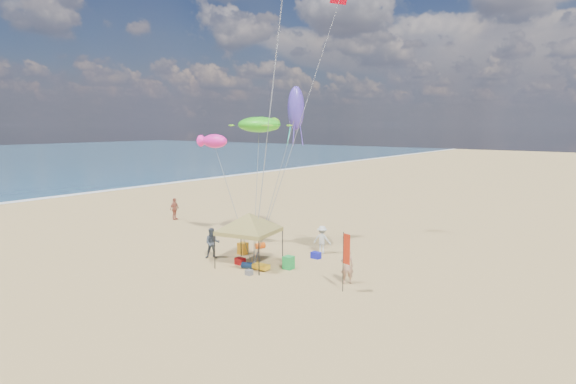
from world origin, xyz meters
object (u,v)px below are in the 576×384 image
Objects in this scene: cooler_red at (240,261)px; beach_cart at (261,266)px; person_near_b at (212,243)px; canopy_tent at (249,215)px; cooler_blue at (316,255)px; person_far_a at (174,209)px; person_near_a at (347,266)px; feather_flag at (346,252)px; chair_yellow at (243,248)px; person_near_c at (322,240)px; chair_green at (289,263)px.

beach_cart is at bearing -3.73° from cooler_red.
beach_cart is 3.88m from person_near_b.
person_near_b is (-2.70, -0.22, -1.96)m from canopy_tent.
person_near_b is at bearing -143.70° from cooler_blue.
person_near_b is 12.62m from person_far_a.
person_far_a reaches higher than person_near_a.
beach_cart is (1.11, -0.32, -2.66)m from canopy_tent.
cooler_blue is 0.30× the size of person_near_b.
chair_yellow is (-8.40, 2.13, -1.57)m from feather_flag.
person_far_a is at bearing 158.83° from chair_yellow.
beach_cart is 16.10m from person_far_a.
person_near_b reaches higher than chair_yellow.
chair_yellow reaches higher than cooler_blue.
person_far_a is at bearing 154.44° from cooler_red.
cooler_red is 1.00× the size of cooler_blue.
person_near_c is 0.94× the size of person_far_a.
cooler_red is at bearing -127.05° from cooler_blue.
beach_cart is at bearing -44.65° from person_near_b.
beach_cart is at bearing 67.54° from person_near_c.
feather_flag is 1.63× the size of person_near_a.
chair_yellow is at bearing 148.56° from beach_cart.
person_near_b is at bearing 32.58° from person_near_c.
person_near_a is at bearing -37.92° from person_near_b.
cooler_red is 6.52m from person_near_a.
canopy_tent reaches higher than person_near_a.
cooler_red is 4.51m from cooler_blue.
person_far_a is (-11.77, 4.56, 0.56)m from chair_yellow.
feather_flag is 7.25m from cooler_red.
cooler_blue is at bearing -6.84° from person_near_b.
chair_green is 1.51m from beach_cart.
chair_green is at bearing -43.27° from person_near_a.
person_near_c is at bearing 131.95° from feather_flag.
beach_cart is 0.50× the size of person_near_b.
cooler_blue is 0.77× the size of chair_green.
cooler_blue is 0.30× the size of person_far_a.
cooler_blue is 0.32× the size of person_near_c.
cooler_blue is at bearing 52.95° from cooler_red.
person_near_c is at bearing 63.43° from cooler_red.
person_near_b reaches higher than chair_green.
cooler_red is 2.30m from person_near_b.
chair_green is at bearing 19.46° from canopy_tent.
person_near_b is at bearing 178.48° from beach_cart.
cooler_blue is (2.20, 3.38, -2.67)m from canopy_tent.
cooler_blue is at bearing 56.98° from canopy_tent.
canopy_tent is at bearing -38.79° from chair_yellow.
person_near_c is at bearing 94.41° from chair_green.
feather_flag is at bearing -3.27° from cooler_red.
beach_cart is at bearing 176.86° from feather_flag.
chair_green is 0.39× the size of person_near_b.
canopy_tent is 3.03× the size of person_near_b.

